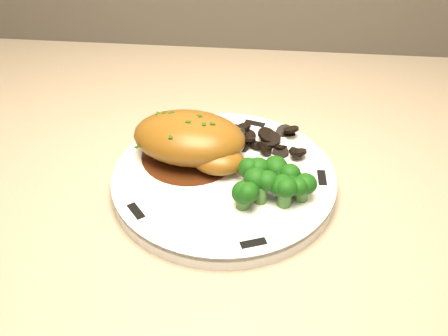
{
  "coord_description": "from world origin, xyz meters",
  "views": [
    {
      "loc": [
        -0.02,
        1.2,
        1.26
      ],
      "look_at": [
        -0.06,
        1.65,
        0.89
      ],
      "focal_mm": 45.0,
      "sensor_mm": 36.0,
      "label": 1
    }
  ],
  "objects": [
    {
      "name": "broccoli_florets",
      "position": [
        -0.01,
        1.62,
        0.9
      ],
      "size": [
        0.08,
        0.06,
        0.03
      ],
      "rotation": [
        0.0,
        0.0,
        0.3
      ],
      "color": "#447732",
      "rests_on": "plate"
    },
    {
      "name": "rim_accent_4",
      "position": [
        -0.03,
        1.56,
        0.88
      ],
      "size": [
        0.03,
        0.02,
        0.0
      ],
      "primitive_type": "cube",
      "rotation": [
        0.0,
        0.0,
        6.64
      ],
      "color": "black",
      "rests_on": "plate"
    },
    {
      "name": "rim_accent_1",
      "position": [
        -0.03,
        1.75,
        0.88
      ],
      "size": [
        0.03,
        0.02,
        0.0
      ],
      "primitive_type": "cube",
      "rotation": [
        0.0,
        0.0,
        2.87
      ],
      "color": "black",
      "rests_on": "plate"
    },
    {
      "name": "gravy_pool",
      "position": [
        -0.1,
        1.68,
        0.89
      ],
      "size": [
        0.11,
        0.11,
        0.0
      ],
      "primitive_type": "cylinder",
      "color": "#3E1A0B",
      "rests_on": "plate"
    },
    {
      "name": "plate",
      "position": [
        -0.06,
        1.65,
        0.88
      ],
      "size": [
        0.26,
        0.26,
        0.02
      ],
      "primitive_type": "cylinder",
      "rotation": [
        0.0,
        0.0,
        -0.09
      ],
      "color": "white",
      "rests_on": "counter"
    },
    {
      "name": "rim_accent_3",
      "position": [
        -0.14,
        1.59,
        0.88
      ],
      "size": [
        0.02,
        0.02,
        0.0
      ],
      "primitive_type": "cube",
      "rotation": [
        0.0,
        0.0,
        5.38
      ],
      "color": "black",
      "rests_on": "plate"
    },
    {
      "name": "mushroom_pile",
      "position": [
        -0.02,
        1.7,
        0.89
      ],
      "size": [
        0.09,
        0.06,
        0.02
      ],
      "color": "black",
      "rests_on": "plate"
    },
    {
      "name": "rim_accent_2",
      "position": [
        -0.15,
        1.71,
        0.88
      ],
      "size": [
        0.02,
        0.03,
        0.0
      ],
      "primitive_type": "cube",
      "rotation": [
        0.0,
        0.0,
        4.13
      ],
      "color": "black",
      "rests_on": "plate"
    },
    {
      "name": "rim_accent_0",
      "position": [
        0.04,
        1.66,
        0.88
      ],
      "size": [
        0.01,
        0.02,
        0.0
      ],
      "primitive_type": "cube",
      "rotation": [
        0.0,
        0.0,
        1.61
      ],
      "color": "black",
      "rests_on": "plate"
    },
    {
      "name": "chicken_breast",
      "position": [
        -0.1,
        1.68,
        0.91
      ],
      "size": [
        0.13,
        0.1,
        0.05
      ],
      "rotation": [
        0.0,
        0.0,
        -0.11
      ],
      "color": "brown",
      "rests_on": "plate"
    }
  ]
}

